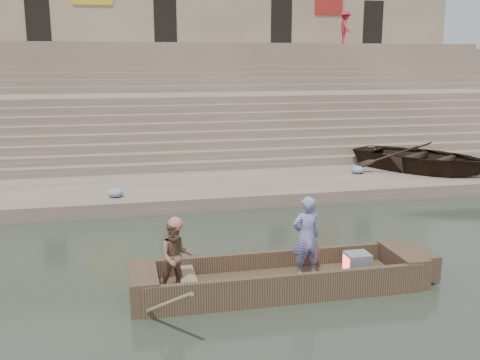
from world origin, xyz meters
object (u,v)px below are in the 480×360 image
object	(u,v)px
standing_man	(306,237)
pedestrian	(345,27)
rowing_man	(176,257)
beached_rowboat	(422,157)
main_rowboat	(280,285)
television	(357,263)

from	to	relation	value
standing_man	pedestrian	world-z (taller)	pedestrian
rowing_man	beached_rowboat	distance (m)	12.61
main_rowboat	beached_rowboat	world-z (taller)	beached_rowboat
rowing_man	beached_rowboat	xyz separation A→B (m)	(9.60, 8.18, 0.01)
standing_man	pedestrian	bearing A→B (deg)	-118.42
rowing_man	television	size ratio (longest dim) A/B	2.90
standing_man	pedestrian	size ratio (longest dim) A/B	0.83
rowing_man	beached_rowboat	bearing A→B (deg)	34.38
main_rowboat	rowing_man	bearing A→B (deg)	-174.90
television	beached_rowboat	distance (m)	10.06
pedestrian	beached_rowboat	bearing A→B (deg)	177.60
beached_rowboat	pedestrian	xyz separation A→B (m)	(2.70, 13.70, 5.25)
standing_man	television	size ratio (longest dim) A/B	3.42
television	standing_man	bearing A→B (deg)	176.33
television	beached_rowboat	world-z (taller)	beached_rowboat
rowing_man	television	world-z (taller)	rowing_man
pedestrian	rowing_man	bearing A→B (deg)	159.41
main_rowboat	rowing_man	world-z (taller)	rowing_man
standing_man	pedestrian	xyz separation A→B (m)	(9.81, 21.63, 5.14)
main_rowboat	television	distance (m)	1.59
television	beached_rowboat	xyz separation A→B (m)	(6.08, 8.00, 0.48)
main_rowboat	rowing_man	xyz separation A→B (m)	(-1.97, -0.18, 0.78)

